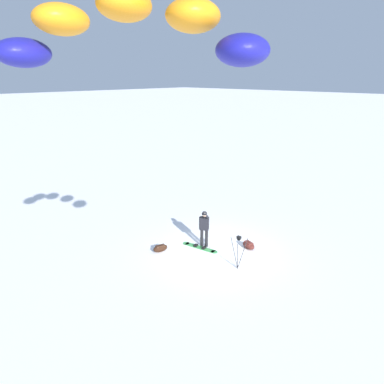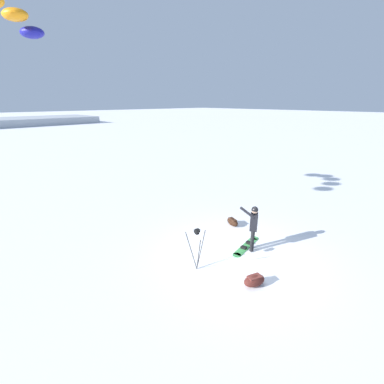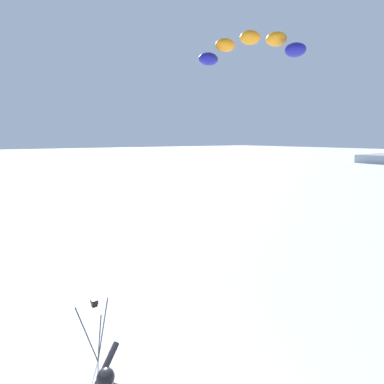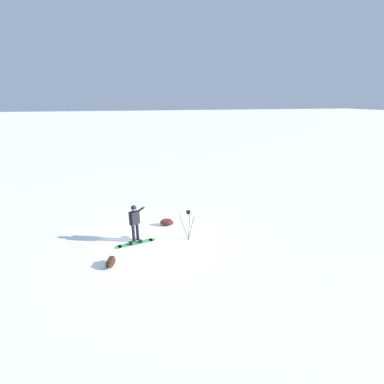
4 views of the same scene
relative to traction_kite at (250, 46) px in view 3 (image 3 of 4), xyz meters
name	(u,v)px [view 3 (image 3 of 4)]	position (x,y,z in m)	size (l,w,h in m)	color
traction_kite	(250,46)	(0.00, 0.00, 0.00)	(3.07, 3.96, 1.05)	navy
camera_tripod	(95,318)	(7.19, 2.95, -7.13)	(0.71, 0.59, 1.45)	#262628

